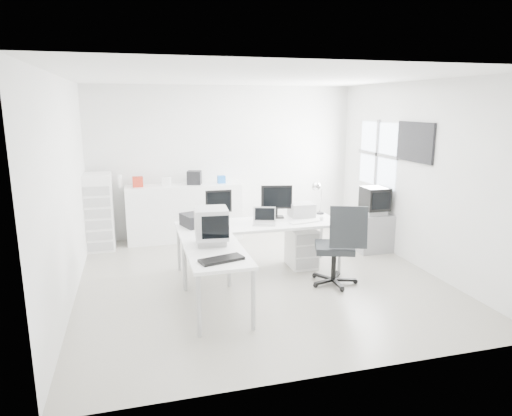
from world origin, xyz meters
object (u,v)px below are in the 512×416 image
object	(u,v)px
side_desk	(216,279)
sideboard	(184,212)
inkjet_printer	(200,219)
crt_tv	(375,201)
main_desk	(259,247)
tv_cabinet	(373,232)
office_chair	(334,244)
filing_cabinet	(99,212)
laptop	(264,217)
lcd_monitor_small	(219,205)
crt_monitor	(211,224)
laser_printer	(302,210)
drawer_pedestal	(302,247)
lcd_monitor_large	(277,202)

from	to	relation	value
side_desk	sideboard	xyz separation A→B (m)	(-0.03, 3.05, 0.14)
inkjet_printer	crt_tv	world-z (taller)	crt_tv
main_desk	tv_cabinet	bearing A→B (deg)	12.00
office_chair	filing_cabinet	world-z (taller)	filing_cabinet
main_desk	office_chair	world-z (taller)	office_chair
main_desk	sideboard	distance (m)	2.14
laptop	filing_cabinet	distance (m)	3.05
filing_cabinet	sideboard	bearing A→B (deg)	6.64
crt_tv	side_desk	bearing A→B (deg)	-152.58
lcd_monitor_small	crt_monitor	size ratio (longest dim) A/B	0.96
laser_printer	tv_cabinet	world-z (taller)	laser_printer
main_desk	office_chair	distance (m)	1.16
drawer_pedestal	crt_monitor	distance (m)	1.93
office_chair	crt_tv	size ratio (longest dim) A/B	2.32
drawer_pedestal	tv_cabinet	size ratio (longest dim) A/B	0.93
sideboard	filing_cabinet	size ratio (longest dim) A/B	1.57
tv_cabinet	sideboard	size ratio (longest dim) A/B	0.31
lcd_monitor_large	sideboard	distance (m)	2.15
laser_printer	sideboard	distance (m)	2.40
side_desk	office_chair	distance (m)	1.78
drawer_pedestal	inkjet_printer	bearing A→B (deg)	178.15
drawer_pedestal	lcd_monitor_large	size ratio (longest dim) A/B	1.21
lcd_monitor_small	lcd_monitor_large	world-z (taller)	lcd_monitor_large
laptop	office_chair	size ratio (longest dim) A/B	0.28
tv_cabinet	sideboard	bearing A→B (deg)	153.77
lcd_monitor_large	main_desk	bearing A→B (deg)	-132.81
lcd_monitor_small	sideboard	xyz separation A→B (m)	(-0.33, 1.70, -0.48)
drawer_pedestal	inkjet_printer	distance (m)	1.64
main_desk	lcd_monitor_large	world-z (taller)	lcd_monitor_large
office_chair	filing_cabinet	distance (m)	4.09
main_desk	filing_cabinet	size ratio (longest dim) A/B	1.82
lcd_monitor_small	office_chair	world-z (taller)	lcd_monitor_small
filing_cabinet	main_desk	bearing A→B (deg)	-37.14
main_desk	laptop	size ratio (longest dim) A/B	7.46
side_desk	crt_tv	bearing A→B (deg)	27.42
lcd_monitor_large	office_chair	world-z (taller)	lcd_monitor_large
main_desk	tv_cabinet	world-z (taller)	main_desk
office_chair	sideboard	bearing A→B (deg)	143.06
inkjet_printer	tv_cabinet	size ratio (longest dim) A/B	0.77
inkjet_printer	filing_cabinet	xyz separation A→B (m)	(-1.50, 1.68, -0.18)
laser_printer	crt_tv	xyz separation A→B (m)	(1.40, 0.24, 0.01)
laptop	tv_cabinet	bearing A→B (deg)	33.24
crt_monitor	sideboard	bearing A→B (deg)	95.44
side_desk	sideboard	world-z (taller)	sideboard
crt_monitor	office_chair	xyz separation A→B (m)	(1.73, 0.11, -0.42)
inkjet_printer	side_desk	bearing A→B (deg)	-107.51
filing_cabinet	side_desk	bearing A→B (deg)	-62.50
inkjet_printer	laptop	bearing A→B (deg)	-30.04
laser_printer	office_chair	size ratio (longest dim) A/B	0.32
drawer_pedestal	tv_cabinet	bearing A→B (deg)	15.67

